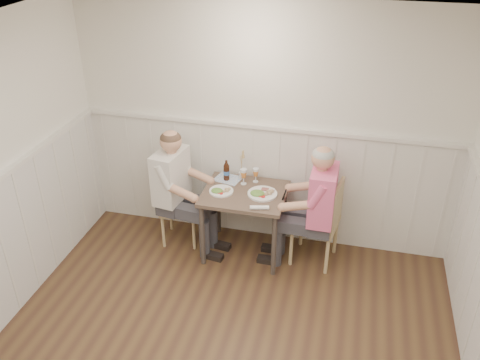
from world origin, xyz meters
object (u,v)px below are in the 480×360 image
at_px(diner_cream, 176,199).
at_px(dining_table, 245,201).
at_px(man_in_pink, 316,217).
at_px(grass_vase, 241,165).
at_px(chair_right, 321,220).
at_px(chair_left, 176,204).
at_px(beer_bottle, 226,171).

bearing_deg(diner_cream, dining_table, 2.29).
relative_size(man_in_pink, grass_vase, 3.89).
bearing_deg(chair_right, dining_table, -176.72).
relative_size(dining_table, diner_cream, 0.61).
relative_size(dining_table, man_in_pink, 0.61).
bearing_deg(diner_cream, chair_left, 115.06).
relative_size(chair_left, man_in_pink, 0.61).
distance_m(dining_table, grass_vase, 0.39).
relative_size(man_in_pink, beer_bottle, 6.06).
bearing_deg(beer_bottle, grass_vase, 23.68).
height_order(chair_left, grass_vase, grass_vase).
relative_size(dining_table, beer_bottle, 3.69).
distance_m(dining_table, diner_cream, 0.74).
bearing_deg(grass_vase, chair_left, -163.26).
xyz_separation_m(chair_right, beer_bottle, (-1.04, 0.16, 0.35)).
xyz_separation_m(chair_left, grass_vase, (0.68, 0.20, 0.45)).
bearing_deg(grass_vase, diner_cream, -155.26).
bearing_deg(dining_table, beer_bottle, 140.43).
height_order(beer_bottle, grass_vase, grass_vase).
height_order(dining_table, diner_cream, diner_cream).
bearing_deg(grass_vase, beer_bottle, -156.32).
distance_m(beer_bottle, grass_vase, 0.16).
height_order(dining_table, man_in_pink, man_in_pink).
relative_size(chair_left, grass_vase, 2.36).
bearing_deg(chair_left, dining_table, -4.35).
bearing_deg(chair_right, beer_bottle, 171.41).
height_order(man_in_pink, grass_vase, man_in_pink).
bearing_deg(diner_cream, beer_bottle, 25.04).
bearing_deg(dining_table, diner_cream, -177.71).
height_order(chair_right, beer_bottle, beer_bottle).
bearing_deg(man_in_pink, diner_cream, 179.75).
distance_m(dining_table, chair_right, 0.80).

